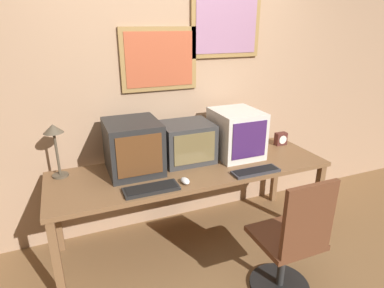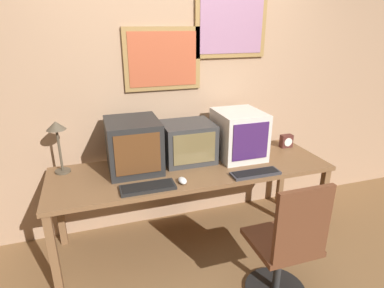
{
  "view_description": "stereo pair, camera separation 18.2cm",
  "coord_description": "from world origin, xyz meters",
  "px_view_note": "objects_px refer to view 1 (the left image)",
  "views": [
    {
      "loc": [
        -0.94,
        -1.41,
        1.9
      ],
      "look_at": [
        0.0,
        0.9,
        0.96
      ],
      "focal_mm": 30.0,
      "sensor_mm": 36.0,
      "label": 1
    },
    {
      "loc": [
        -0.77,
        -1.48,
        1.9
      ],
      "look_at": [
        0.0,
        0.9,
        0.96
      ],
      "focal_mm": 30.0,
      "sensor_mm": 36.0,
      "label": 2
    }
  ],
  "objects_px": {
    "monitor_left": "(133,147)",
    "keyboard_side": "(256,171)",
    "office_chair": "(290,246)",
    "mouse_near_keyboard": "(185,181)",
    "desk_lamp": "(54,137)",
    "monitor_right": "(236,133)",
    "keyboard_main": "(151,189)",
    "monitor_center": "(186,142)",
    "desk_clock": "(281,139)"
  },
  "relations": [
    {
      "from": "monitor_center",
      "to": "monitor_right",
      "type": "relative_size",
      "value": 0.96
    },
    {
      "from": "monitor_left",
      "to": "keyboard_side",
      "type": "bearing_deg",
      "value": -24.74
    },
    {
      "from": "monitor_center",
      "to": "desk_clock",
      "type": "distance_m",
      "value": 1.03
    },
    {
      "from": "monitor_center",
      "to": "desk_lamp",
      "type": "bearing_deg",
      "value": 175.69
    },
    {
      "from": "keyboard_side",
      "to": "desk_lamp",
      "type": "height_order",
      "value": "desk_lamp"
    },
    {
      "from": "monitor_center",
      "to": "desk_clock",
      "type": "height_order",
      "value": "monitor_center"
    },
    {
      "from": "desk_clock",
      "to": "monitor_right",
      "type": "bearing_deg",
      "value": -173.91
    },
    {
      "from": "monitor_center",
      "to": "desk_lamp",
      "type": "relative_size",
      "value": 1.01
    },
    {
      "from": "monitor_right",
      "to": "desk_lamp",
      "type": "height_order",
      "value": "desk_lamp"
    },
    {
      "from": "mouse_near_keyboard",
      "to": "desk_clock",
      "type": "bearing_deg",
      "value": 19.27
    },
    {
      "from": "keyboard_side",
      "to": "desk_lamp",
      "type": "bearing_deg",
      "value": 160.16
    },
    {
      "from": "mouse_near_keyboard",
      "to": "office_chair",
      "type": "relative_size",
      "value": 0.11
    },
    {
      "from": "keyboard_side",
      "to": "mouse_near_keyboard",
      "type": "relative_size",
      "value": 3.85
    },
    {
      "from": "monitor_right",
      "to": "keyboard_main",
      "type": "bearing_deg",
      "value": -157.91
    },
    {
      "from": "monitor_left",
      "to": "keyboard_side",
      "type": "distance_m",
      "value": 1.03
    },
    {
      "from": "desk_clock",
      "to": "mouse_near_keyboard",
      "type": "bearing_deg",
      "value": -160.73
    },
    {
      "from": "monitor_right",
      "to": "keyboard_side",
      "type": "height_order",
      "value": "monitor_right"
    },
    {
      "from": "monitor_center",
      "to": "office_chair",
      "type": "xyz_separation_m",
      "value": [
        0.4,
        -1.01,
        -0.5
      ]
    },
    {
      "from": "keyboard_main",
      "to": "mouse_near_keyboard",
      "type": "distance_m",
      "value": 0.27
    },
    {
      "from": "monitor_left",
      "to": "monitor_center",
      "type": "xyz_separation_m",
      "value": [
        0.48,
        0.04,
        -0.04
      ]
    },
    {
      "from": "monitor_left",
      "to": "keyboard_main",
      "type": "height_order",
      "value": "monitor_left"
    },
    {
      "from": "mouse_near_keyboard",
      "to": "desk_lamp",
      "type": "distance_m",
      "value": 1.06
    },
    {
      "from": "keyboard_side",
      "to": "mouse_near_keyboard",
      "type": "bearing_deg",
      "value": 175.67
    },
    {
      "from": "keyboard_side",
      "to": "desk_clock",
      "type": "relative_size",
      "value": 3.25
    },
    {
      "from": "monitor_center",
      "to": "keyboard_main",
      "type": "xyz_separation_m",
      "value": [
        -0.44,
        -0.42,
        -0.16
      ]
    },
    {
      "from": "monitor_center",
      "to": "mouse_near_keyboard",
      "type": "xyz_separation_m",
      "value": [
        -0.17,
        -0.41,
        -0.15
      ]
    },
    {
      "from": "monitor_right",
      "to": "office_chair",
      "type": "xyz_separation_m",
      "value": [
        -0.07,
        -0.95,
        -0.54
      ]
    },
    {
      "from": "keyboard_main",
      "to": "mouse_near_keyboard",
      "type": "bearing_deg",
      "value": 2.27
    },
    {
      "from": "monitor_right",
      "to": "keyboard_main",
      "type": "distance_m",
      "value": 1.0
    },
    {
      "from": "keyboard_side",
      "to": "desk_clock",
      "type": "xyz_separation_m",
      "value": [
        0.59,
        0.46,
        0.05
      ]
    },
    {
      "from": "monitor_right",
      "to": "keyboard_side",
      "type": "relative_size",
      "value": 1.13
    },
    {
      "from": "office_chair",
      "to": "monitor_left",
      "type": "bearing_deg",
      "value": 132.16
    },
    {
      "from": "monitor_left",
      "to": "desk_lamp",
      "type": "relative_size",
      "value": 1.08
    },
    {
      "from": "desk_lamp",
      "to": "office_chair",
      "type": "distance_m",
      "value": 1.94
    },
    {
      "from": "desk_clock",
      "to": "office_chair",
      "type": "distance_m",
      "value": 1.25
    },
    {
      "from": "monitor_right",
      "to": "mouse_near_keyboard",
      "type": "height_order",
      "value": "monitor_right"
    },
    {
      "from": "office_chair",
      "to": "mouse_near_keyboard",
      "type": "bearing_deg",
      "value": 133.8
    },
    {
      "from": "monitor_left",
      "to": "mouse_near_keyboard",
      "type": "height_order",
      "value": "monitor_left"
    },
    {
      "from": "monitor_center",
      "to": "keyboard_side",
      "type": "bearing_deg",
      "value": -46.62
    },
    {
      "from": "monitor_left",
      "to": "monitor_center",
      "type": "distance_m",
      "value": 0.48
    },
    {
      "from": "office_chair",
      "to": "desk_clock",
      "type": "bearing_deg",
      "value": 58.22
    },
    {
      "from": "desk_clock",
      "to": "keyboard_side",
      "type": "bearing_deg",
      "value": -141.82
    },
    {
      "from": "mouse_near_keyboard",
      "to": "office_chair",
      "type": "xyz_separation_m",
      "value": [
        0.57,
        -0.59,
        -0.35
      ]
    },
    {
      "from": "monitor_right",
      "to": "keyboard_side",
      "type": "xyz_separation_m",
      "value": [
        -0.03,
        -0.41,
        -0.2
      ]
    },
    {
      "from": "desk_clock",
      "to": "desk_lamp",
      "type": "relative_size",
      "value": 0.29
    },
    {
      "from": "monitor_center",
      "to": "monitor_right",
      "type": "height_order",
      "value": "monitor_right"
    },
    {
      "from": "desk_clock",
      "to": "monitor_center",
      "type": "bearing_deg",
      "value": -179.69
    },
    {
      "from": "monitor_right",
      "to": "desk_clock",
      "type": "height_order",
      "value": "monitor_right"
    },
    {
      "from": "monitor_right",
      "to": "office_chair",
      "type": "height_order",
      "value": "monitor_right"
    },
    {
      "from": "keyboard_side",
      "to": "desk_lamp",
      "type": "distance_m",
      "value": 1.62
    }
  ]
}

